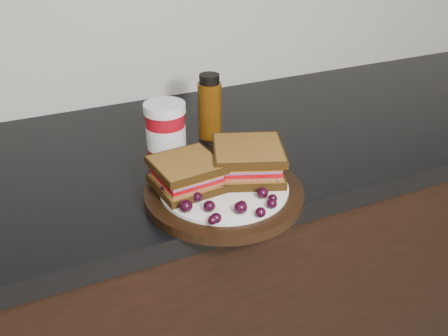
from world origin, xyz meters
The scene contains 31 objects.
base_cabinets centered at (0.00, 1.70, 0.43)m, with size 3.96×0.58×0.86m, color black.
countertop centered at (0.00, 1.70, 0.88)m, with size 3.98×0.60×0.04m, color black.
plate centered at (0.21, 1.48, 0.91)m, with size 0.28×0.28×0.02m, color black.
sandwich_left centered at (0.15, 1.50, 0.95)m, with size 0.11×0.11×0.05m, color brown, non-canonical shape.
sandwich_right centered at (0.26, 1.50, 0.95)m, with size 0.12×0.12×0.06m, color brown, non-canonical shape.
grape_0 centered at (0.12, 1.43, 0.93)m, with size 0.02×0.02×0.02m, color black.
grape_1 centered at (0.15, 1.42, 0.93)m, with size 0.02×0.02×0.02m, color black.
grape_2 centered at (0.14, 1.38, 0.93)m, with size 0.02×0.02×0.01m, color black.
grape_3 centered at (0.15, 1.38, 0.93)m, with size 0.02×0.02×0.02m, color black.
grape_4 centered at (0.20, 1.39, 0.93)m, with size 0.02×0.02×0.02m, color black.
grape_5 centered at (0.20, 1.40, 0.93)m, with size 0.02×0.02×0.01m, color black.
grape_6 centered at (0.22, 1.37, 0.93)m, with size 0.02×0.02×0.02m, color black.
grape_7 centered at (0.25, 1.38, 0.93)m, with size 0.02×0.02×0.02m, color black.
grape_8 centered at (0.26, 1.40, 0.93)m, with size 0.02×0.02×0.01m, color black.
grape_9 centered at (0.25, 1.42, 0.93)m, with size 0.02×0.02×0.02m, color black.
grape_10 centered at (0.29, 1.44, 0.93)m, with size 0.02×0.02×0.02m, color black.
grape_11 centered at (0.28, 1.45, 0.93)m, with size 0.02×0.02×0.02m, color black.
grape_12 centered at (0.30, 1.46, 0.93)m, with size 0.02×0.02×0.01m, color black.
grape_13 centered at (0.30, 1.49, 0.93)m, with size 0.02×0.02×0.02m, color black.
grape_14 centered at (0.28, 1.51, 0.93)m, with size 0.02×0.02×0.02m, color black.
grape_15 centered at (0.25, 1.51, 0.93)m, with size 0.02×0.02×0.02m, color black.
grape_16 centered at (0.16, 1.53, 0.93)m, with size 0.02×0.02×0.02m, color black.
grape_17 centered at (0.15, 1.51, 0.93)m, with size 0.02×0.02×0.02m, color black.
grape_18 centered at (0.12, 1.49, 0.93)m, with size 0.02×0.02×0.02m, color black.
grape_19 centered at (0.12, 1.49, 0.93)m, with size 0.02×0.02×0.02m, color black.
grape_20 centered at (0.15, 1.45, 0.93)m, with size 0.02×0.02×0.02m, color black.
grape_21 centered at (0.16, 1.50, 0.93)m, with size 0.02×0.02×0.01m, color black.
grape_22 centered at (0.15, 1.50, 0.93)m, with size 0.02×0.02×0.02m, color black.
grape_23 centered at (0.11, 1.50, 0.93)m, with size 0.02×0.02×0.02m, color black.
condiment_jar centered at (0.17, 1.66, 0.96)m, with size 0.08×0.08×0.12m, color maroon.
oil_bottle centered at (0.29, 1.72, 0.97)m, with size 0.05×0.05×0.14m, color #512C08.
Camera 1 is at (-0.11, 0.80, 1.37)m, focal length 40.00 mm.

